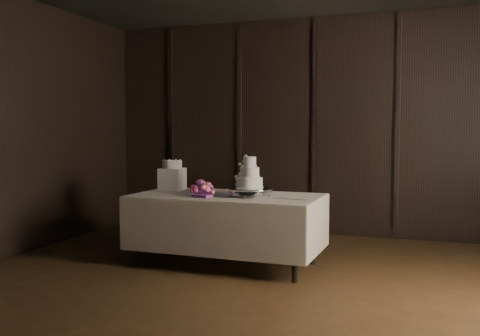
% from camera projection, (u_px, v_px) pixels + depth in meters
% --- Properties ---
extents(room, '(6.08, 7.08, 3.08)m').
position_uv_depth(room, '(225.00, 123.00, 4.10)').
color(room, black).
rests_on(room, ground).
extents(display_table, '(2.02, 1.09, 0.76)m').
position_uv_depth(display_table, '(227.00, 227.00, 5.71)').
color(display_table, silver).
rests_on(display_table, ground).
extents(cake_stand, '(0.55, 0.55, 0.09)m').
position_uv_depth(cake_stand, '(250.00, 192.00, 5.53)').
color(cake_stand, silver).
rests_on(cake_stand, display_table).
extents(wedding_cake, '(0.31, 0.27, 0.32)m').
position_uv_depth(wedding_cake, '(247.00, 176.00, 5.51)').
color(wedding_cake, white).
rests_on(wedding_cake, cake_stand).
extents(bouquet, '(0.42, 0.48, 0.20)m').
position_uv_depth(bouquet, '(202.00, 189.00, 5.58)').
color(bouquet, '#D04E80').
rests_on(bouquet, display_table).
extents(box_pedestal, '(0.28, 0.28, 0.25)m').
position_uv_depth(box_pedestal, '(172.00, 179.00, 6.16)').
color(box_pedestal, white).
rests_on(box_pedestal, display_table).
extents(small_cake, '(0.26, 0.26, 0.09)m').
position_uv_depth(small_cake, '(172.00, 164.00, 6.15)').
color(small_cake, white).
rests_on(small_cake, box_pedestal).
extents(cake_knife, '(0.37, 0.10, 0.01)m').
position_uv_depth(cake_knife, '(285.00, 199.00, 5.29)').
color(cake_knife, silver).
rests_on(cake_knife, display_table).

